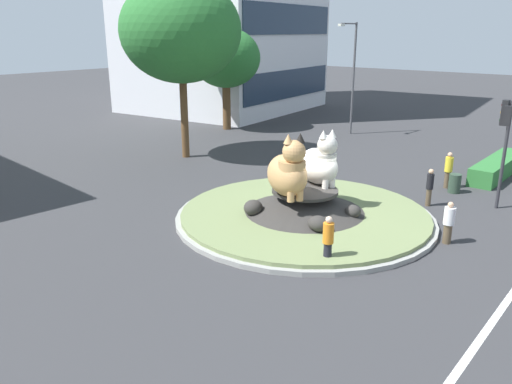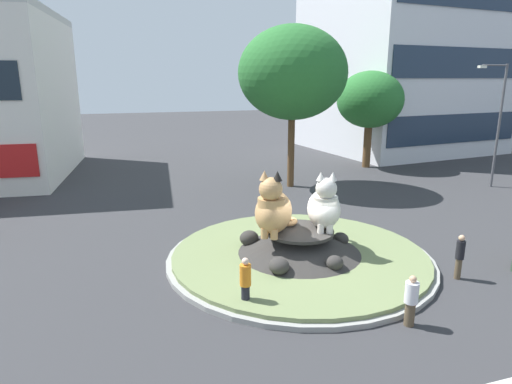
{
  "view_description": "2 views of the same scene",
  "coord_description": "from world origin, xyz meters",
  "px_view_note": "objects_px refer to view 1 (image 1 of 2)",
  "views": [
    {
      "loc": [
        -16.24,
        -10.92,
        7.36
      ],
      "look_at": [
        -2.64,
        0.37,
        1.72
      ],
      "focal_mm": 35.69,
      "sensor_mm": 36.0,
      "label": 1
    },
    {
      "loc": [
        -6.48,
        -15.05,
        7.04
      ],
      "look_at": [
        -1.21,
        1.9,
        2.42
      ],
      "focal_mm": 30.9,
      "sensor_mm": 36.0,
      "label": 2
    }
  ],
  "objects_px": {
    "broadleaf_tree_behind_island": "(226,58)",
    "pedestrian_white_shirt": "(449,222)",
    "cat_statue_calico": "(289,173)",
    "cat_statue_white": "(320,164)",
    "pedestrian_orange_shirt": "(328,240)",
    "traffic_light_mast": "(505,130)",
    "streetlight_arm": "(352,72)",
    "pedestrian_yellow_shirt": "(448,169)",
    "second_tree_near_tower": "(181,31)",
    "litter_bin": "(455,183)",
    "pedestrian_black_shirt": "(430,186)"
  },
  "relations": [
    {
      "from": "broadleaf_tree_behind_island",
      "to": "pedestrian_black_shirt",
      "type": "xyz_separation_m",
      "value": [
        -7.69,
        -19.13,
        -4.44
      ]
    },
    {
      "from": "pedestrian_yellow_shirt",
      "to": "streetlight_arm",
      "type": "bearing_deg",
      "value": -128.45
    },
    {
      "from": "cat_statue_white",
      "to": "streetlight_arm",
      "type": "distance_m",
      "value": 17.58
    },
    {
      "from": "traffic_light_mast",
      "to": "streetlight_arm",
      "type": "height_order",
      "value": "streetlight_arm"
    },
    {
      "from": "cat_statue_calico",
      "to": "broadleaf_tree_behind_island",
      "type": "distance_m",
      "value": 21.1
    },
    {
      "from": "broadleaf_tree_behind_island",
      "to": "second_tree_near_tower",
      "type": "distance_m",
      "value": 9.53
    },
    {
      "from": "streetlight_arm",
      "to": "pedestrian_white_shirt",
      "type": "height_order",
      "value": "streetlight_arm"
    },
    {
      "from": "traffic_light_mast",
      "to": "broadleaf_tree_behind_island",
      "type": "bearing_deg",
      "value": -18.12
    },
    {
      "from": "pedestrian_yellow_shirt",
      "to": "second_tree_near_tower",
      "type": "bearing_deg",
      "value": -74.0
    },
    {
      "from": "litter_bin",
      "to": "pedestrian_orange_shirt",
      "type": "bearing_deg",
      "value": 177.58
    },
    {
      "from": "streetlight_arm",
      "to": "pedestrian_yellow_shirt",
      "type": "distance_m",
      "value": 14.08
    },
    {
      "from": "second_tree_near_tower",
      "to": "streetlight_arm",
      "type": "height_order",
      "value": "second_tree_near_tower"
    },
    {
      "from": "traffic_light_mast",
      "to": "pedestrian_white_shirt",
      "type": "height_order",
      "value": "traffic_light_mast"
    },
    {
      "from": "pedestrian_white_shirt",
      "to": "cat_statue_white",
      "type": "bearing_deg",
      "value": 89.19
    },
    {
      "from": "cat_statue_white",
      "to": "broadleaf_tree_behind_island",
      "type": "relative_size",
      "value": 0.32
    },
    {
      "from": "traffic_light_mast",
      "to": "pedestrian_orange_shirt",
      "type": "height_order",
      "value": "traffic_light_mast"
    },
    {
      "from": "second_tree_near_tower",
      "to": "litter_bin",
      "type": "height_order",
      "value": "second_tree_near_tower"
    },
    {
      "from": "cat_statue_white",
      "to": "streetlight_arm",
      "type": "bearing_deg",
      "value": 135.41
    },
    {
      "from": "pedestrian_white_shirt",
      "to": "pedestrian_yellow_shirt",
      "type": "bearing_deg",
      "value": 16.99
    },
    {
      "from": "pedestrian_orange_shirt",
      "to": "traffic_light_mast",
      "type": "bearing_deg",
      "value": -113.86
    },
    {
      "from": "cat_statue_white",
      "to": "pedestrian_yellow_shirt",
      "type": "height_order",
      "value": "cat_statue_white"
    },
    {
      "from": "traffic_light_mast",
      "to": "pedestrian_yellow_shirt",
      "type": "distance_m",
      "value": 3.98
    },
    {
      "from": "litter_bin",
      "to": "pedestrian_yellow_shirt",
      "type": "bearing_deg",
      "value": 45.35
    },
    {
      "from": "broadleaf_tree_behind_island",
      "to": "pedestrian_black_shirt",
      "type": "bearing_deg",
      "value": -111.91
    },
    {
      "from": "cat_statue_white",
      "to": "streetlight_arm",
      "type": "xyz_separation_m",
      "value": [
        15.7,
        7.53,
        2.41
      ]
    },
    {
      "from": "cat_statue_white",
      "to": "pedestrian_black_shirt",
      "type": "bearing_deg",
      "value": 69.18
    },
    {
      "from": "cat_statue_calico",
      "to": "streetlight_arm",
      "type": "relative_size",
      "value": 0.33
    },
    {
      "from": "broadleaf_tree_behind_island",
      "to": "streetlight_arm",
      "type": "distance_m",
      "value": 9.39
    },
    {
      "from": "traffic_light_mast",
      "to": "broadleaf_tree_behind_island",
      "type": "distance_m",
      "value": 22.4
    },
    {
      "from": "traffic_light_mast",
      "to": "pedestrian_black_shirt",
      "type": "relative_size",
      "value": 2.79
    },
    {
      "from": "cat_statue_calico",
      "to": "pedestrian_yellow_shirt",
      "type": "bearing_deg",
      "value": 102.17
    },
    {
      "from": "cat_statue_calico",
      "to": "second_tree_near_tower",
      "type": "height_order",
      "value": "second_tree_near_tower"
    },
    {
      "from": "litter_bin",
      "to": "pedestrian_black_shirt",
      "type": "bearing_deg",
      "value": 175.5
    },
    {
      "from": "cat_statue_calico",
      "to": "cat_statue_white",
      "type": "bearing_deg",
      "value": 118.9
    },
    {
      "from": "broadleaf_tree_behind_island",
      "to": "pedestrian_white_shirt",
      "type": "height_order",
      "value": "broadleaf_tree_behind_island"
    },
    {
      "from": "broadleaf_tree_behind_island",
      "to": "pedestrian_yellow_shirt",
      "type": "relative_size",
      "value": 4.27
    },
    {
      "from": "cat_statue_calico",
      "to": "broadleaf_tree_behind_island",
      "type": "xyz_separation_m",
      "value": [
        13.59,
        15.83,
        3.16
      ]
    },
    {
      "from": "second_tree_near_tower",
      "to": "pedestrian_yellow_shirt",
      "type": "height_order",
      "value": "second_tree_near_tower"
    },
    {
      "from": "second_tree_near_tower",
      "to": "litter_bin",
      "type": "relative_size",
      "value": 11.38
    },
    {
      "from": "cat_statue_calico",
      "to": "litter_bin",
      "type": "bearing_deg",
      "value": 97.96
    },
    {
      "from": "cat_statue_calico",
      "to": "broadleaf_tree_behind_island",
      "type": "height_order",
      "value": "broadleaf_tree_behind_island"
    },
    {
      "from": "second_tree_near_tower",
      "to": "pedestrian_black_shirt",
      "type": "relative_size",
      "value": 6.15
    },
    {
      "from": "cat_statue_calico",
      "to": "pedestrian_black_shirt",
      "type": "distance_m",
      "value": 6.88
    },
    {
      "from": "traffic_light_mast",
      "to": "second_tree_near_tower",
      "type": "xyz_separation_m",
      "value": [
        -2.1,
        17.16,
        3.9
      ]
    },
    {
      "from": "broadleaf_tree_behind_island",
      "to": "pedestrian_orange_shirt",
      "type": "height_order",
      "value": "broadleaf_tree_behind_island"
    },
    {
      "from": "cat_statue_white",
      "to": "broadleaf_tree_behind_island",
      "type": "bearing_deg",
      "value": 163.93
    },
    {
      "from": "cat_statue_calico",
      "to": "pedestrian_white_shirt",
      "type": "relative_size",
      "value": 1.64
    },
    {
      "from": "pedestrian_white_shirt",
      "to": "pedestrian_yellow_shirt",
      "type": "relative_size",
      "value": 0.89
    },
    {
      "from": "pedestrian_white_shirt",
      "to": "pedestrian_black_shirt",
      "type": "bearing_deg",
      "value": 27.68
    },
    {
      "from": "broadleaf_tree_behind_island",
      "to": "litter_bin",
      "type": "relative_size",
      "value": 8.42
    }
  ]
}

